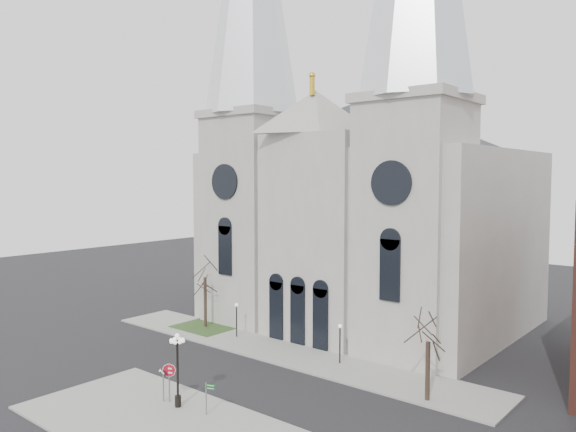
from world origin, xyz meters
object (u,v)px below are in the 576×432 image
Objects in this scene: one_way_sign at (163,379)px; street_name_sign at (207,396)px; stop_sign at (169,374)px; globe_lamp at (177,361)px.

street_name_sign is at bearing 26.27° from one_way_sign.
street_name_sign is (3.60, 0.21, -0.63)m from stop_sign.
one_way_sign is 1.08× the size of street_name_sign.
stop_sign is 3.66m from street_name_sign.
globe_lamp reaches higher than one_way_sign.
globe_lamp reaches higher than stop_sign.
globe_lamp is 2.36× the size of street_name_sign.
street_name_sign is at bearing -16.25° from stop_sign.
globe_lamp is at bearing 21.00° from one_way_sign.
globe_lamp is 2.17× the size of one_way_sign.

